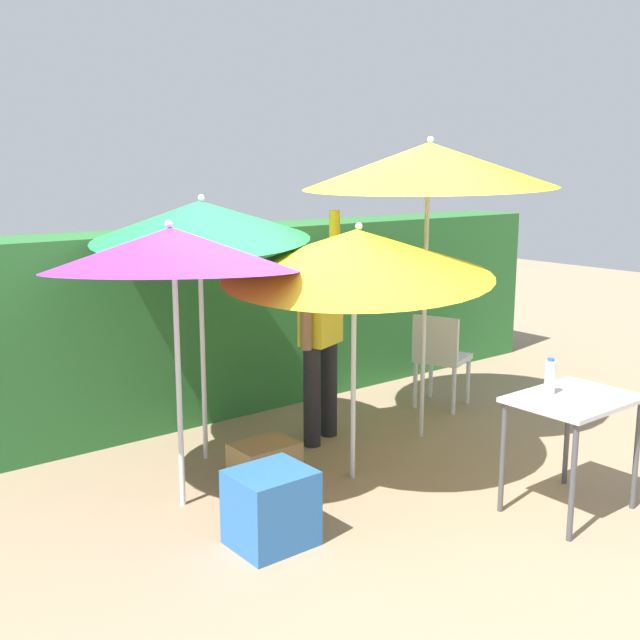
% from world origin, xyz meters
% --- Properties ---
extents(ground_plane, '(24.00, 24.00, 0.00)m').
position_xyz_m(ground_plane, '(0.00, 0.00, 0.00)').
color(ground_plane, '#9E8466').
extents(hedge_row, '(8.00, 0.70, 1.69)m').
position_xyz_m(hedge_row, '(0.00, 1.89, 0.84)').
color(hedge_row, '#2D7033').
rests_on(hedge_row, ground_plane).
extents(umbrella_rainbow, '(1.63, 1.63, 1.95)m').
position_xyz_m(umbrella_rainbow, '(-1.24, 0.24, 1.71)').
color(umbrella_rainbow, silver).
rests_on(umbrella_rainbow, ground_plane).
extents(umbrella_orange, '(1.63, 1.62, 2.08)m').
position_xyz_m(umbrella_orange, '(-0.68, 0.85, 1.84)').
color(umbrella_orange, silver).
rests_on(umbrella_orange, ground_plane).
extents(umbrella_yellow, '(1.92, 1.91, 1.92)m').
position_xyz_m(umbrella_yellow, '(-0.03, -0.14, 1.64)').
color(umbrella_yellow, silver).
rests_on(umbrella_yellow, ground_plane).
extents(umbrella_navy, '(2.02, 2.01, 2.46)m').
position_xyz_m(umbrella_navy, '(0.98, 0.16, 2.24)').
color(umbrella_navy, silver).
rests_on(umbrella_navy, ground_plane).
extents(person_vendor, '(0.54, 0.34, 1.88)m').
position_xyz_m(person_vendor, '(0.27, 0.62, 0.93)').
color(person_vendor, black).
rests_on(person_vendor, ground_plane).
extents(chair_plastic, '(0.57, 0.57, 0.89)m').
position_xyz_m(chair_plastic, '(1.68, 0.62, 0.51)').
color(chair_plastic, silver).
rests_on(chair_plastic, ground_plane).
extents(cooler_box, '(0.46, 0.40, 0.46)m').
position_xyz_m(cooler_box, '(-1.08, -0.58, 0.23)').
color(cooler_box, '#2D6BB7').
rests_on(cooler_box, ground_plane).
extents(crate_cardboard, '(0.45, 0.33, 0.28)m').
position_xyz_m(crate_cardboard, '(-0.57, 0.22, 0.14)').
color(crate_cardboard, '#9E7A4C').
rests_on(crate_cardboard, ground_plane).
extents(folding_table, '(0.80, 0.60, 0.78)m').
position_xyz_m(folding_table, '(0.72, -1.42, 0.68)').
color(folding_table, '#4C4C51').
rests_on(folding_table, ground_plane).
extents(bottle_water, '(0.07, 0.07, 0.24)m').
position_xyz_m(bottle_water, '(0.64, -1.28, 0.89)').
color(bottle_water, silver).
rests_on(bottle_water, folding_table).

